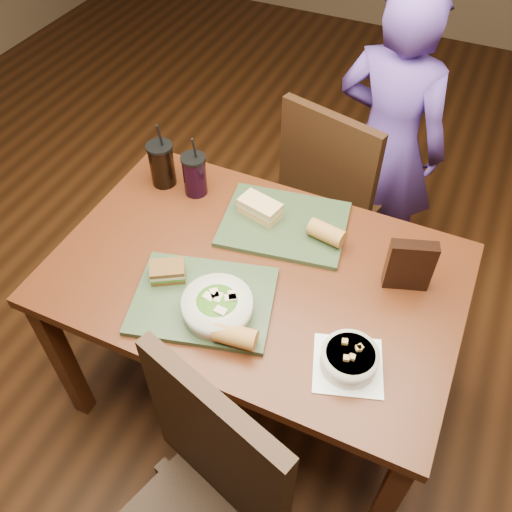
{
  "coord_description": "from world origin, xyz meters",
  "views": [
    {
      "loc": [
        0.47,
        -1.03,
        2.07
      ],
      "look_at": [
        0.0,
        0.0,
        0.82
      ],
      "focal_mm": 38.0,
      "sensor_mm": 36.0,
      "label": 1
    }
  ],
  "objects_px": {
    "chair_far": "(330,191)",
    "tray_near": "(203,300)",
    "soup_bowl": "(349,359)",
    "dining_table": "(256,288)",
    "cup_cola": "(162,164)",
    "baguette_far": "(326,233)",
    "cup_berry": "(195,175)",
    "sandwich_far": "(260,208)",
    "chip_bag": "(410,265)",
    "sandwich_near": "(168,272)",
    "salad_bowl": "(217,306)",
    "diner": "(387,144)",
    "baguette_near": "(235,336)",
    "tray_far": "(284,224)"
  },
  "relations": [
    {
      "from": "baguette_far",
      "to": "soup_bowl",
      "type": "bearing_deg",
      "value": -62.72
    },
    {
      "from": "diner",
      "to": "soup_bowl",
      "type": "xyz_separation_m",
      "value": [
        0.19,
        -1.14,
        0.1
      ]
    },
    {
      "from": "sandwich_far",
      "to": "baguette_far",
      "type": "height_order",
      "value": "baguette_far"
    },
    {
      "from": "sandwich_near",
      "to": "sandwich_far",
      "type": "distance_m",
      "value": 0.41
    },
    {
      "from": "tray_far",
      "to": "salad_bowl",
      "type": "relative_size",
      "value": 2.02
    },
    {
      "from": "dining_table",
      "to": "sandwich_near",
      "type": "distance_m",
      "value": 0.31
    },
    {
      "from": "chair_far",
      "to": "baguette_near",
      "type": "xyz_separation_m",
      "value": [
        0.03,
        -0.98,
        0.25
      ]
    },
    {
      "from": "dining_table",
      "to": "cup_cola",
      "type": "height_order",
      "value": "cup_cola"
    },
    {
      "from": "chair_far",
      "to": "cup_berry",
      "type": "xyz_separation_m",
      "value": [
        -0.39,
        -0.44,
        0.28
      ]
    },
    {
      "from": "dining_table",
      "to": "chip_bag",
      "type": "relative_size",
      "value": 7.16
    },
    {
      "from": "soup_bowl",
      "to": "cup_cola",
      "type": "xyz_separation_m",
      "value": [
        -0.87,
        0.47,
        0.05
      ]
    },
    {
      "from": "cup_berry",
      "to": "dining_table",
      "type": "bearing_deg",
      "value": -35.7
    },
    {
      "from": "sandwich_far",
      "to": "cup_berry",
      "type": "xyz_separation_m",
      "value": [
        -0.27,
        0.03,
        0.03
      ]
    },
    {
      "from": "salad_bowl",
      "to": "chip_bag",
      "type": "bearing_deg",
      "value": 36.62
    },
    {
      "from": "sandwich_far",
      "to": "baguette_near",
      "type": "xyz_separation_m",
      "value": [
        0.15,
        -0.51,
        0.0
      ]
    },
    {
      "from": "dining_table",
      "to": "chip_bag",
      "type": "height_order",
      "value": "chip_bag"
    },
    {
      "from": "salad_bowl",
      "to": "sandwich_near",
      "type": "xyz_separation_m",
      "value": [
        -0.21,
        0.06,
        -0.01
      ]
    },
    {
      "from": "baguette_far",
      "to": "chip_bag",
      "type": "bearing_deg",
      "value": -13.31
    },
    {
      "from": "cup_berry",
      "to": "chip_bag",
      "type": "distance_m",
      "value": 0.81
    },
    {
      "from": "dining_table",
      "to": "chip_bag",
      "type": "distance_m",
      "value": 0.5
    },
    {
      "from": "dining_table",
      "to": "sandwich_far",
      "type": "bearing_deg",
      "value": 111.34
    },
    {
      "from": "tray_far",
      "to": "cup_berry",
      "type": "distance_m",
      "value": 0.37
    },
    {
      "from": "chair_far",
      "to": "tray_near",
      "type": "bearing_deg",
      "value": -97.87
    },
    {
      "from": "diner",
      "to": "cup_berry",
      "type": "distance_m",
      "value": 0.88
    },
    {
      "from": "dining_table",
      "to": "sandwich_far",
      "type": "xyz_separation_m",
      "value": [
        -0.09,
        0.23,
        0.14
      ]
    },
    {
      "from": "sandwich_far",
      "to": "diner",
      "type": "bearing_deg",
      "value": 68.16
    },
    {
      "from": "sandwich_near",
      "to": "cup_cola",
      "type": "relative_size",
      "value": 0.49
    },
    {
      "from": "chair_far",
      "to": "soup_bowl",
      "type": "distance_m",
      "value": 1.01
    },
    {
      "from": "chair_far",
      "to": "sandwich_far",
      "type": "relative_size",
      "value": 6.2
    },
    {
      "from": "soup_bowl",
      "to": "baguette_far",
      "type": "distance_m",
      "value": 0.47
    },
    {
      "from": "tray_near",
      "to": "salad_bowl",
      "type": "relative_size",
      "value": 2.02
    },
    {
      "from": "sandwich_near",
      "to": "cup_cola",
      "type": "xyz_separation_m",
      "value": [
        -0.26,
        0.41,
        0.04
      ]
    },
    {
      "from": "tray_far",
      "to": "cup_berry",
      "type": "height_order",
      "value": "cup_berry"
    },
    {
      "from": "chair_far",
      "to": "cup_berry",
      "type": "bearing_deg",
      "value": -131.22
    },
    {
      "from": "tray_near",
      "to": "cup_berry",
      "type": "height_order",
      "value": "cup_berry"
    },
    {
      "from": "baguette_far",
      "to": "cup_berry",
      "type": "bearing_deg",
      "value": 174.48
    },
    {
      "from": "soup_bowl",
      "to": "baguette_near",
      "type": "height_order",
      "value": "baguette_near"
    },
    {
      "from": "dining_table",
      "to": "cup_cola",
      "type": "xyz_separation_m",
      "value": [
        -0.49,
        0.26,
        0.18
      ]
    },
    {
      "from": "diner",
      "to": "sandwich_near",
      "type": "relative_size",
      "value": 10.7
    },
    {
      "from": "sandwich_near",
      "to": "chair_far",
      "type": "bearing_deg",
      "value": 72.92
    },
    {
      "from": "chair_far",
      "to": "chip_bag",
      "type": "height_order",
      "value": "chair_far"
    },
    {
      "from": "baguette_far",
      "to": "cup_berry",
      "type": "xyz_separation_m",
      "value": [
        -0.52,
        0.05,
        0.03
      ]
    },
    {
      "from": "chair_far",
      "to": "cup_berry",
      "type": "height_order",
      "value": "cup_berry"
    },
    {
      "from": "cup_berry",
      "to": "chip_bag",
      "type": "xyz_separation_m",
      "value": [
        0.81,
        -0.12,
        0.01
      ]
    },
    {
      "from": "chair_far",
      "to": "tray_near",
      "type": "distance_m",
      "value": 0.92
    },
    {
      "from": "tray_far",
      "to": "baguette_near",
      "type": "bearing_deg",
      "value": -83.22
    },
    {
      "from": "sandwich_near",
      "to": "baguette_near",
      "type": "distance_m",
      "value": 0.32
    },
    {
      "from": "tray_near",
      "to": "cup_cola",
      "type": "xyz_separation_m",
      "value": [
        -0.4,
        0.44,
        0.08
      ]
    },
    {
      "from": "baguette_far",
      "to": "diner",
      "type": "bearing_deg",
      "value": 87.56
    },
    {
      "from": "salad_bowl",
      "to": "cup_cola",
      "type": "height_order",
      "value": "cup_cola"
    }
  ]
}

